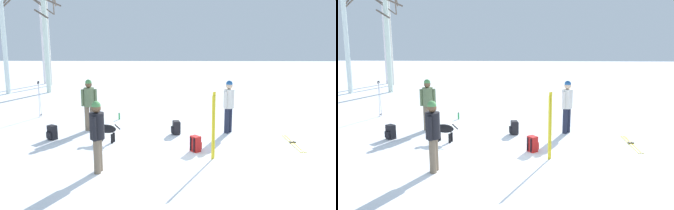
{
  "view_description": "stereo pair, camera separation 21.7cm",
  "coord_description": "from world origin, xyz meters",
  "views": [
    {
      "loc": [
        0.41,
        -9.07,
        3.33
      ],
      "look_at": [
        0.23,
        2.24,
        1.0
      ],
      "focal_mm": 39.62,
      "sensor_mm": 36.0,
      "label": 1
    },
    {
      "loc": [
        0.63,
        -9.07,
        3.33
      ],
      "look_at": [
        0.23,
        2.24,
        1.0
      ],
      "focal_mm": 39.62,
      "sensor_mm": 36.0,
      "label": 2
    }
  ],
  "objects": [
    {
      "name": "backpack_0",
      "position": [
        1.02,
        0.74,
        0.21
      ],
      "size": [
        0.35,
        0.34,
        0.44
      ],
      "color": "red",
      "rests_on": "ground_plane"
    },
    {
      "name": "ski_pair_planted_0",
      "position": [
        1.43,
        0.13,
        0.88
      ],
      "size": [
        0.12,
        0.13,
        1.78
      ],
      "color": "yellow",
      "rests_on": "ground_plane"
    },
    {
      "name": "birch_tree_0",
      "position": [
        -8.26,
        9.94,
        3.85
      ],
      "size": [
        1.01,
        1.21,
        7.54
      ],
      "color": "white",
      "rests_on": "ground_plane"
    },
    {
      "name": "backpack_2",
      "position": [
        -3.32,
        1.8,
        0.21
      ],
      "size": [
        0.34,
        0.34,
        0.44
      ],
      "color": "black",
      "rests_on": "ground_plane"
    },
    {
      "name": "ski_pair_lying_0",
      "position": [
        3.95,
        1.52,
        0.01
      ],
      "size": [
        0.21,
        1.69,
        0.05
      ],
      "color": "yellow",
      "rests_on": "ground_plane"
    },
    {
      "name": "person_2",
      "position": [
        2.18,
        2.68,
        0.98
      ],
      "size": [
        0.36,
        0.43,
        1.72
      ],
      "color": "#1E2338",
      "rests_on": "ground_plane"
    },
    {
      "name": "ground_plane",
      "position": [
        0.0,
        0.0,
        0.0
      ],
      "size": [
        60.0,
        60.0,
        0.0
      ],
      "primitive_type": "plane",
      "color": "white"
    },
    {
      "name": "ski_poles_0",
      "position": [
        -4.74,
        4.76,
        0.74
      ],
      "size": [
        0.07,
        0.21,
        1.39
      ],
      "color": "#B2B2BC",
      "rests_on": "ground_plane"
    },
    {
      "name": "water_bottle_0",
      "position": [
        -1.64,
        4.39,
        0.12
      ],
      "size": [
        0.06,
        0.06,
        0.25
      ],
      "color": "green",
      "rests_on": "ground_plane"
    },
    {
      "name": "person_0",
      "position": [
        -2.38,
        2.87,
        0.98
      ],
      "size": [
        0.51,
        0.34,
        1.72
      ],
      "color": "#72604C",
      "rests_on": "ground_plane"
    },
    {
      "name": "birch_tree_2",
      "position": [
        -6.97,
        12.76,
        3.54
      ],
      "size": [
        1.43,
        1.33,
        6.67
      ],
      "color": "silver",
      "rests_on": "ground_plane"
    },
    {
      "name": "birch_tree_3",
      "position": [
        -6.25,
        10.35,
        3.29
      ],
      "size": [
        1.61,
        1.77,
        6.23
      ],
      "color": "silver",
      "rests_on": "ground_plane"
    },
    {
      "name": "birch_tree_1",
      "position": [
        -7.55,
        13.5,
        4.07
      ],
      "size": [
        1.39,
        1.42,
        7.76
      ],
      "color": "silver",
      "rests_on": "ground_plane"
    },
    {
      "name": "person_1",
      "position": [
        -1.37,
        -0.81,
        0.98
      ],
      "size": [
        0.34,
        0.52,
        1.72
      ],
      "color": "#72604C",
      "rests_on": "ground_plane"
    },
    {
      "name": "dog",
      "position": [
        -1.64,
        1.56,
        0.39
      ],
      "size": [
        0.88,
        0.35,
        0.57
      ],
      "color": "black",
      "rests_on": "ground_plane"
    },
    {
      "name": "backpack_1",
      "position": [
        0.48,
        2.43,
        0.21
      ],
      "size": [
        0.32,
        0.29,
        0.44
      ],
      "color": "black",
      "rests_on": "ground_plane"
    }
  ]
}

